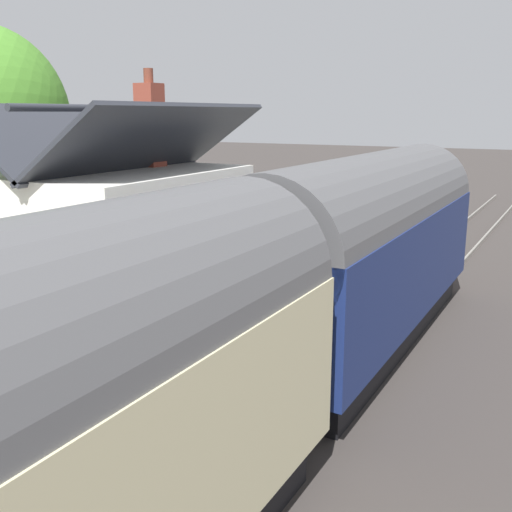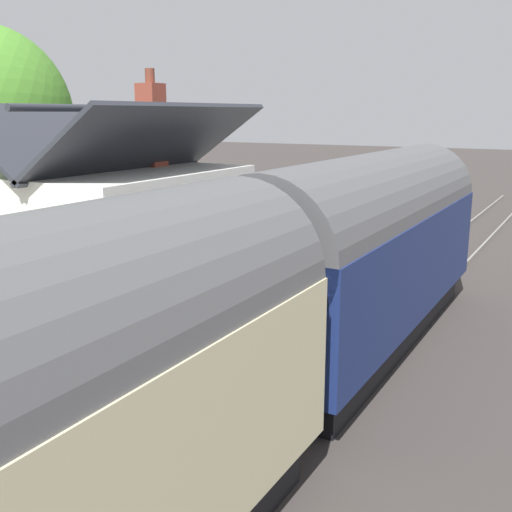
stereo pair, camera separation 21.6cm
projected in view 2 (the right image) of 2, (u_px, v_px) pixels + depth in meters
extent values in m
plane|color=#383330|center=(354.00, 312.00, 16.28)|extent=(160.00, 160.00, 0.00)
cube|color=#A39B8C|center=(224.00, 276.00, 18.14)|extent=(32.00, 6.21, 0.91)
cube|color=beige|center=(314.00, 273.00, 16.64)|extent=(32.00, 0.36, 0.02)
cube|color=gray|center=(414.00, 319.00, 15.49)|extent=(52.00, 0.08, 0.14)
cube|color=gray|center=(360.00, 310.00, 16.18)|extent=(52.00, 0.08, 0.14)
cube|color=black|center=(363.00, 325.00, 14.24)|extent=(9.22, 2.29, 0.70)
cube|color=navy|center=(366.00, 263.00, 13.89)|extent=(10.02, 2.70, 2.30)
cylinder|color=#515154|center=(368.00, 213.00, 13.63)|extent=(10.02, 2.65, 2.65)
cube|color=black|center=(312.00, 245.00, 14.48)|extent=(8.52, 0.03, 0.80)
cylinder|color=black|center=(400.00, 293.00, 16.79)|extent=(0.70, 2.16, 0.70)
cylinder|color=black|center=(310.00, 371.00, 11.69)|extent=(0.70, 2.16, 0.70)
cube|color=black|center=(424.00, 214.00, 18.06)|extent=(0.04, 2.16, 0.90)
cylinder|color=#F2EDCC|center=(422.00, 246.00, 18.30)|extent=(0.06, 0.24, 0.24)
cube|color=red|center=(421.00, 261.00, 18.44)|extent=(0.16, 2.56, 0.24)
cube|color=beige|center=(0.00, 490.00, 5.54)|extent=(8.70, 2.70, 2.30)
cylinder|color=black|center=(177.00, 486.00, 8.10)|extent=(0.70, 2.16, 0.70)
cube|color=white|center=(124.00, 230.00, 15.01)|extent=(5.70, 4.22, 2.93)
cube|color=#2D3038|center=(154.00, 141.00, 14.00)|extent=(6.20, 2.37, 1.68)
cube|color=#2D3038|center=(86.00, 139.00, 15.01)|extent=(6.20, 2.37, 1.68)
cylinder|color=#2D3038|center=(117.00, 108.00, 14.34)|extent=(6.20, 0.16, 0.16)
cube|color=brown|center=(152.00, 125.00, 15.49)|extent=(0.56, 0.56, 2.07)
cylinder|color=brown|center=(150.00, 76.00, 15.21)|extent=(0.24, 0.24, 0.36)
cube|color=slate|center=(211.00, 250.00, 14.68)|extent=(0.90, 0.06, 2.10)
cube|color=slate|center=(176.00, 233.00, 13.34)|extent=(0.80, 0.05, 1.10)
cube|color=slate|center=(241.00, 215.00, 15.71)|extent=(0.80, 0.05, 1.10)
cube|color=#26727F|center=(324.00, 221.00, 22.06)|extent=(1.41, 0.44, 0.06)
cube|color=#26727F|center=(329.00, 215.00, 21.93)|extent=(1.40, 0.15, 0.40)
cube|color=black|center=(319.00, 230.00, 21.63)|extent=(0.07, 0.36, 0.44)
cube|color=black|center=(330.00, 225.00, 22.60)|extent=(0.07, 0.36, 0.44)
cylinder|color=teal|center=(288.00, 214.00, 25.29)|extent=(0.32, 0.32, 0.35)
ellipsoid|color=#4C8C2D|center=(288.00, 206.00, 25.21)|extent=(0.46, 0.46, 0.43)
cone|color=#E7244A|center=(288.00, 202.00, 25.17)|extent=(0.08, 0.08, 0.19)
cube|color=black|center=(370.00, 214.00, 25.45)|extent=(1.00, 0.32, 0.29)
ellipsoid|color=#2D7233|center=(371.00, 208.00, 25.39)|extent=(0.90, 0.29, 0.29)
cone|color=#9E5138|center=(379.00, 221.00, 23.47)|extent=(0.33, 0.33, 0.37)
cylinder|color=#9E5138|center=(378.00, 225.00, 23.50)|extent=(0.18, 0.18, 0.06)
ellipsoid|color=#3D8438|center=(379.00, 212.00, 23.39)|extent=(0.49, 0.49, 0.56)
cone|color=gray|center=(284.00, 266.00, 16.62)|extent=(0.50, 0.50, 0.38)
cylinder|color=gray|center=(284.00, 272.00, 16.66)|extent=(0.28, 0.28, 0.06)
ellipsoid|color=olive|center=(284.00, 250.00, 16.52)|extent=(0.73, 0.73, 0.69)
cone|color=#D25F3F|center=(284.00, 241.00, 16.46)|extent=(0.13, 0.13, 0.29)
cylinder|color=#4C3828|center=(1.00, 237.00, 18.59)|extent=(0.40, 0.40, 3.01)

